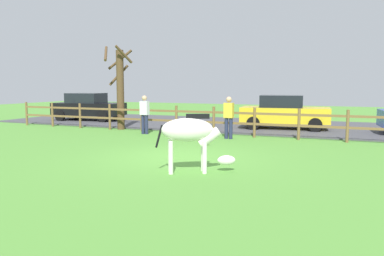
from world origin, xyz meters
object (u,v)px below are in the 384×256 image
at_px(parked_car_black, 88,106).
at_px(visitor_right_of_tree, 145,113).
at_px(bare_tree, 120,86).
at_px(visitor_left_of_tree, 229,116).
at_px(crow_on_grass, 207,142).
at_px(parked_car_yellow, 284,112).
at_px(zebra, 191,134).

height_order(parked_car_black, visitor_right_of_tree, visitor_right_of_tree).
height_order(bare_tree, visitor_right_of_tree, bare_tree).
relative_size(parked_car_black, visitor_left_of_tree, 2.55).
relative_size(crow_on_grass, parked_car_yellow, 0.05).
xyz_separation_m(bare_tree, parked_car_yellow, (7.10, 2.88, -1.20)).
bearing_deg(bare_tree, visitor_right_of_tree, -29.02).
height_order(bare_tree, parked_car_black, bare_tree).
relative_size(zebra, parked_car_yellow, 0.42).
bearing_deg(parked_car_yellow, zebra, -92.75).
bearing_deg(visitor_left_of_tree, crow_on_grass, -95.46).
height_order(visitor_left_of_tree, visitor_right_of_tree, same).
height_order(zebra, crow_on_grass, zebra).
relative_size(zebra, visitor_left_of_tree, 1.07).
distance_m(zebra, visitor_left_of_tree, 5.98).
distance_m(zebra, parked_car_yellow, 9.89).
distance_m(crow_on_grass, visitor_left_of_tree, 2.05).
relative_size(crow_on_grass, visitor_right_of_tree, 0.13).
height_order(crow_on_grass, visitor_left_of_tree, visitor_left_of_tree).
height_order(bare_tree, parked_car_yellow, bare_tree).
xyz_separation_m(crow_on_grass, parked_car_yellow, (1.60, 5.87, 0.72)).
height_order(zebra, parked_car_black, parked_car_black).
distance_m(bare_tree, visitor_right_of_tree, 2.48).
xyz_separation_m(zebra, crow_on_grass, (-1.13, 4.01, -0.80)).
distance_m(parked_car_black, parked_car_yellow, 11.17).
distance_m(parked_car_black, visitor_right_of_tree, 7.16).
height_order(zebra, parked_car_yellow, parked_car_yellow).
relative_size(bare_tree, crow_on_grass, 18.17).
xyz_separation_m(bare_tree, parked_car_black, (-4.07, 2.84, -1.20)).
relative_size(bare_tree, zebra, 2.22).
xyz_separation_m(zebra, visitor_right_of_tree, (-4.70, 5.93, -0.02)).
distance_m(bare_tree, visitor_left_of_tree, 5.89).
bearing_deg(crow_on_grass, zebra, -74.25).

